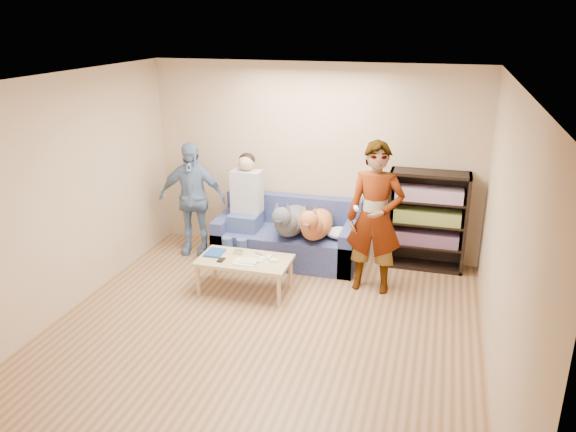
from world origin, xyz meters
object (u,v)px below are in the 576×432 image
(camera_silver, at_px, (239,252))
(dog_tan, at_px, (315,224))
(dog_gray, at_px, (290,220))
(person_standing_right, at_px, (375,218))
(sofa, at_px, (288,239))
(person_seated, at_px, (245,204))
(person_standing_left, at_px, (192,198))
(bookshelf, at_px, (427,218))
(notebook_blue, at_px, (215,253))
(coffee_table, at_px, (245,262))

(camera_silver, distance_m, dog_tan, 1.09)
(dog_gray, bearing_deg, person_standing_right, -18.96)
(camera_silver, relative_size, sofa, 0.06)
(person_standing_right, distance_m, person_seated, 1.86)
(person_standing_right, xyz_separation_m, person_standing_left, (-2.56, 0.46, -0.12))
(person_seated, height_order, bookshelf, person_seated)
(sofa, distance_m, dog_gray, 0.41)
(bookshelf, bearing_deg, notebook_blue, -152.81)
(person_standing_left, distance_m, bookshelf, 3.16)
(person_standing_right, xyz_separation_m, person_seated, (-1.79, 0.46, -0.14))
(person_standing_left, relative_size, dog_gray, 1.27)
(dog_tan, height_order, bookshelf, bookshelf)
(coffee_table, bearing_deg, person_seated, 109.19)
(person_standing_left, distance_m, coffee_table, 1.50)
(person_standing_right, distance_m, sofa, 1.50)
(person_standing_right, relative_size, dog_tan, 1.58)
(notebook_blue, height_order, person_seated, person_seated)
(person_standing_right, height_order, notebook_blue, person_standing_right)
(sofa, xyz_separation_m, coffee_table, (-0.24, -1.07, 0.09))
(sofa, relative_size, dog_tan, 1.65)
(person_standing_right, distance_m, bookshelf, 1.03)
(person_standing_left, xyz_separation_m, camera_silver, (0.97, -0.82, -0.34))
(person_standing_left, bearing_deg, dog_tan, -11.73)
(bookshelf, bearing_deg, person_seated, -171.34)
(person_seated, relative_size, bookshelf, 1.13)
(sofa, bearing_deg, dog_gray, -66.79)
(person_standing_left, distance_m, dog_gray, 1.43)
(dog_gray, height_order, dog_tan, dog_gray)
(notebook_blue, height_order, coffee_table, notebook_blue)
(person_standing_left, distance_m, dog_tan, 1.77)
(person_standing_left, relative_size, notebook_blue, 6.06)
(dog_gray, bearing_deg, person_standing_left, 177.12)
(notebook_blue, xyz_separation_m, bookshelf, (2.44, 1.25, 0.25))
(person_seated, bearing_deg, person_standing_left, -179.90)
(person_standing_left, height_order, coffee_table, person_standing_left)
(notebook_blue, relative_size, dog_tan, 0.23)
(dog_gray, xyz_separation_m, coffee_table, (-0.32, -0.87, -0.26))
(person_standing_left, relative_size, camera_silver, 14.32)
(camera_silver, height_order, coffee_table, camera_silver)
(sofa, xyz_separation_m, person_seated, (-0.57, -0.13, 0.49))
(coffee_table, bearing_deg, dog_tan, 51.92)
(sofa, height_order, coffee_table, sofa)
(person_standing_left, distance_m, person_seated, 0.77)
(notebook_blue, distance_m, dog_gray, 1.11)
(sofa, height_order, person_seated, person_seated)
(camera_silver, bearing_deg, bookshelf, 28.72)
(dog_tan, bearing_deg, sofa, 152.73)
(camera_silver, relative_size, person_seated, 0.07)
(dog_gray, distance_m, bookshelf, 1.77)
(person_seated, bearing_deg, dog_gray, -6.35)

